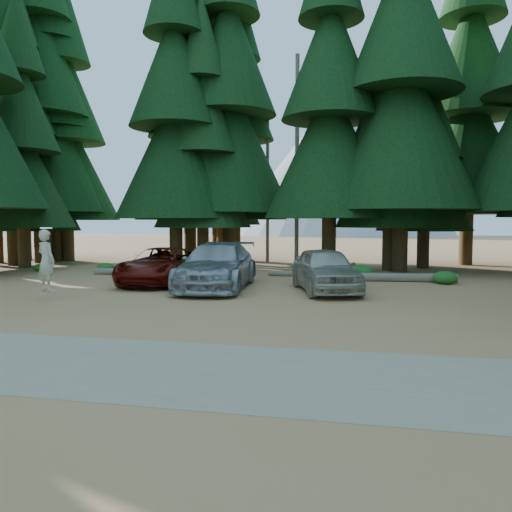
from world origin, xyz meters
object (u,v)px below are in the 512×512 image
(red_pickup, at_px, (162,266))
(log_mid, at_px, (301,274))
(silver_minivan_right, at_px, (325,269))
(log_right, at_px, (388,277))
(silver_minivan_center, at_px, (217,266))
(frisbee_player, at_px, (46,261))
(log_left, at_px, (136,272))

(red_pickup, xyz_separation_m, log_mid, (5.24, 3.70, -0.60))
(silver_minivan_right, bearing_deg, log_right, 39.04)
(silver_minivan_center, xyz_separation_m, log_right, (6.38, 3.50, -0.67))
(silver_minivan_center, relative_size, silver_minivan_right, 1.25)
(frisbee_player, bearing_deg, silver_minivan_center, -117.34)
(silver_minivan_center, bearing_deg, log_right, 24.76)
(log_left, bearing_deg, silver_minivan_center, -33.78)
(silver_minivan_right, height_order, log_left, silver_minivan_right)
(red_pickup, bearing_deg, log_right, 14.24)
(silver_minivan_right, xyz_separation_m, log_left, (-8.99, 3.60, -0.64))
(silver_minivan_right, height_order, log_right, silver_minivan_right)
(red_pickup, relative_size, silver_minivan_right, 1.12)
(silver_minivan_center, distance_m, log_mid, 5.38)
(silver_minivan_right, xyz_separation_m, log_mid, (-1.39, 4.68, -0.67))
(frisbee_player, distance_m, log_right, 13.18)
(frisbee_player, xyz_separation_m, log_left, (-0.44, 7.38, -1.11))
(silver_minivan_center, height_order, log_left, silver_minivan_center)
(frisbee_player, bearing_deg, red_pickup, -89.33)
(red_pickup, distance_m, log_right, 9.37)
(red_pickup, distance_m, log_mid, 6.44)
(silver_minivan_center, bearing_deg, log_left, 140.37)
(silver_minivan_right, xyz_separation_m, log_right, (2.36, 3.54, -0.62))
(frisbee_player, relative_size, log_right, 0.37)
(silver_minivan_right, relative_size, log_left, 1.10)
(silver_minivan_right, relative_size, frisbee_player, 2.28)
(log_left, relative_size, log_mid, 1.41)
(silver_minivan_center, bearing_deg, log_mid, 56.58)
(red_pickup, xyz_separation_m, frisbee_player, (-1.92, -4.76, 0.54))
(log_right, bearing_deg, silver_minivan_center, -155.76)
(silver_minivan_right, bearing_deg, log_left, 140.94)
(silver_minivan_right, xyz_separation_m, frisbee_player, (-8.55, -3.78, 0.47))
(log_left, distance_m, log_right, 11.35)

